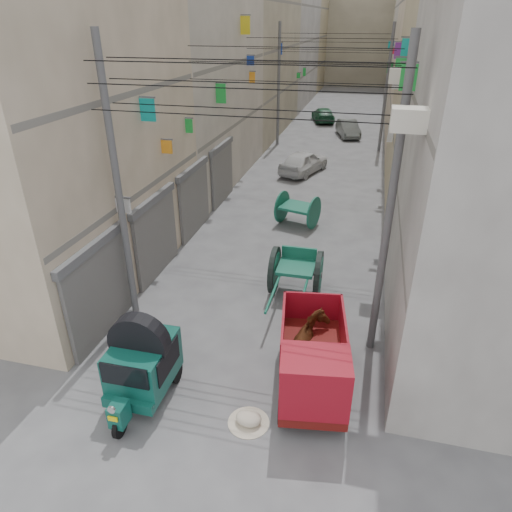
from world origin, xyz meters
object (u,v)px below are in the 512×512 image
(second_cart, at_px, (298,209))
(distant_car_grey, at_px, (348,128))
(auto_rickshaw, at_px, (142,361))
(distant_car_green, at_px, (323,115))
(distant_car_white, at_px, (304,162))
(horse, at_px, (307,349))
(mini_truck, at_px, (313,369))
(feed_sack, at_px, (249,418))
(tonga_cart, at_px, (296,272))

(second_cart, distance_m, distant_car_grey, 17.92)
(auto_rickshaw, height_order, distant_car_green, auto_rickshaw)
(second_cart, relative_size, distant_car_white, 0.49)
(horse, bearing_deg, mini_truck, 109.35)
(distant_car_green, bearing_deg, feed_sack, 78.88)
(mini_truck, xyz_separation_m, feed_sack, (-1.27, -1.09, -0.77))
(auto_rickshaw, height_order, horse, auto_rickshaw)
(mini_truck, xyz_separation_m, horse, (-0.25, 0.91, -0.17))
(tonga_cart, bearing_deg, distant_car_grey, 89.20)
(distant_car_white, relative_size, distant_car_grey, 1.06)
(second_cart, height_order, distant_car_white, second_cart)
(feed_sack, bearing_deg, mini_truck, 40.63)
(horse, bearing_deg, feed_sack, 67.01)
(auto_rickshaw, relative_size, distant_car_white, 0.63)
(distant_car_white, bearing_deg, tonga_cart, 116.83)
(auto_rickshaw, relative_size, distant_car_green, 0.61)
(horse, xyz_separation_m, distant_car_white, (-2.71, 17.04, -0.09))
(auto_rickshaw, bearing_deg, distant_car_grey, 83.87)
(horse, bearing_deg, auto_rickshaw, 29.27)
(feed_sack, xyz_separation_m, horse, (1.01, 2.00, 0.61))
(feed_sack, relative_size, distant_car_green, 0.15)
(tonga_cart, relative_size, distant_car_green, 0.86)
(auto_rickshaw, xyz_separation_m, mini_truck, (3.92, 0.82, -0.11))
(tonga_cart, xyz_separation_m, feed_sack, (-0.09, -5.74, -0.67))
(auto_rickshaw, relative_size, feed_sack, 4.20)
(auto_rickshaw, bearing_deg, second_cart, 79.93)
(auto_rickshaw, relative_size, second_cart, 1.28)
(distant_car_grey, distance_m, distant_car_green, 5.86)
(auto_rickshaw, bearing_deg, distant_car_green, 88.96)
(mini_truck, relative_size, distant_car_grey, 0.97)
(distant_car_green, bearing_deg, mini_truck, 81.15)
(auto_rickshaw, bearing_deg, tonga_cart, 62.87)
(feed_sack, bearing_deg, distant_car_green, 93.88)
(tonga_cart, distance_m, horse, 3.85)
(distant_car_white, relative_size, distant_car_green, 0.97)
(mini_truck, distance_m, horse, 0.96)
(auto_rickshaw, height_order, distant_car_grey, auto_rickshaw)
(auto_rickshaw, relative_size, distant_car_grey, 0.67)
(second_cart, distance_m, distant_car_white, 7.72)
(horse, bearing_deg, distant_car_white, -77.07)
(tonga_cart, height_order, second_cart, tonga_cart)
(distant_car_grey, xyz_separation_m, distant_car_green, (-2.54, 5.28, -0.02))
(distant_car_grey, height_order, distant_car_green, distant_car_grey)
(feed_sack, distance_m, distant_car_white, 19.12)
(distant_car_grey, bearing_deg, horse, -104.00)
(horse, distance_m, distant_car_white, 17.25)
(distant_car_green, bearing_deg, tonga_cart, 79.83)
(mini_truck, height_order, distant_car_white, mini_truck)
(tonga_cart, height_order, distant_car_grey, tonga_cart)
(horse, xyz_separation_m, distant_car_grey, (-0.82, 27.26, -0.14))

